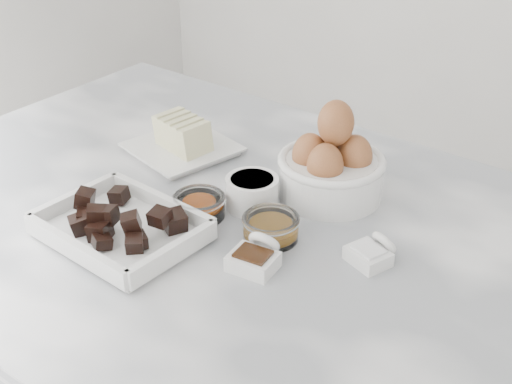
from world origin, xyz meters
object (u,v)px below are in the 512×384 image
chocolate_dish (120,223)px  vanilla_spoon (256,256)px  sugar_ramekin (252,191)px  salt_spoon (372,252)px  honey_bowl (271,227)px  zest_bowl (199,205)px  egg_bowl (332,166)px  butter_plate (180,140)px

chocolate_dish → vanilla_spoon: (0.20, 0.06, -0.01)m
sugar_ramekin → salt_spoon: sugar_ramekin is taller
honey_bowl → zest_bowl: (-0.12, -0.02, 0.00)m
honey_bowl → vanilla_spoon: size_ratio=1.02×
sugar_ramekin → zest_bowl: 0.08m
vanilla_spoon → egg_bowl: bearing=95.8°
salt_spoon → sugar_ramekin: bearing=176.2°
egg_bowl → zest_bowl: egg_bowl is taller
chocolate_dish → honey_bowl: (0.17, 0.13, -0.01)m
egg_bowl → zest_bowl: (-0.12, -0.17, -0.03)m
sugar_ramekin → vanilla_spoon: size_ratio=1.00×
butter_plate → honey_bowl: 0.31m
butter_plate → salt_spoon: butter_plate is taller
honey_bowl → vanilla_spoon: (0.02, -0.07, -0.00)m
sugar_ramekin → zest_bowl: sugar_ramekin is taller
zest_bowl → vanilla_spoon: (0.14, -0.05, -0.00)m
egg_bowl → honey_bowl: (-0.00, -0.16, -0.03)m
sugar_ramekin → zest_bowl: (-0.05, -0.07, -0.01)m
vanilla_spoon → salt_spoon: bearing=41.6°
chocolate_dish → vanilla_spoon: bearing=17.8°
sugar_ramekin → vanilla_spoon: 0.16m
sugar_ramekin → vanilla_spoon: sugar_ramekin is taller
honey_bowl → salt_spoon: bearing=15.6°
chocolate_dish → egg_bowl: egg_bowl is taller
vanilla_spoon → butter_plate: bearing=148.9°
butter_plate → vanilla_spoon: size_ratio=2.38×
chocolate_dish → honey_bowl: 0.21m
egg_bowl → vanilla_spoon: 0.23m
butter_plate → salt_spoon: (0.43, -0.08, -0.01)m
salt_spoon → vanilla_spoon: bearing=-138.4°
sugar_ramekin → vanilla_spoon: bearing=-50.3°
chocolate_dish → zest_bowl: bearing=65.6°
egg_bowl → chocolate_dish: bearing=-121.3°
honey_bowl → salt_spoon: salt_spoon is taller
chocolate_dish → salt_spoon: (0.31, 0.17, -0.01)m
chocolate_dish → honey_bowl: size_ratio=2.79×
butter_plate → vanilla_spoon: bearing=-31.1°
salt_spoon → zest_bowl: bearing=-167.9°
sugar_ramekin → salt_spoon: size_ratio=1.04×
sugar_ramekin → chocolate_dish: bearing=-117.7°
sugar_ramekin → egg_bowl: bearing=53.0°
chocolate_dish → sugar_ramekin: (0.10, 0.18, 0.00)m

